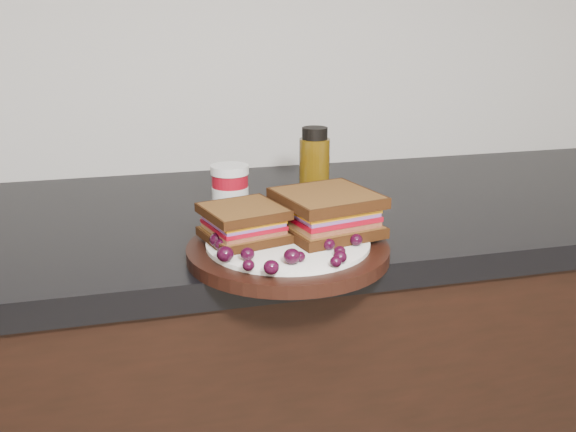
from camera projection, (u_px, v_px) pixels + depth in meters
name	position (u px, v px, depth m)	size (l,w,h in m)	color
countertop	(234.00, 221.00, 1.11)	(3.98, 0.60, 0.04)	black
plate	(288.00, 251.00, 0.89)	(0.28, 0.28, 0.02)	black
sandwich_left	(243.00, 223.00, 0.88)	(0.10, 0.10, 0.05)	brown
sandwich_right	(327.00, 213.00, 0.91)	(0.13, 0.13, 0.06)	brown
grape_0	(225.00, 254.00, 0.81)	(0.02, 0.02, 0.02)	black
grape_1	(247.00, 254.00, 0.81)	(0.02, 0.02, 0.02)	black
grape_2	(248.00, 265.00, 0.78)	(0.02, 0.02, 0.01)	black
grape_3	(271.00, 267.00, 0.77)	(0.02, 0.02, 0.02)	black
grape_4	(292.00, 256.00, 0.80)	(0.02, 0.02, 0.02)	black
grape_5	(300.00, 257.00, 0.81)	(0.01, 0.01, 0.01)	black
grape_6	(336.00, 262.00, 0.79)	(0.02, 0.02, 0.01)	black
grape_7	(340.00, 257.00, 0.80)	(0.02, 0.02, 0.02)	black
grape_8	(340.00, 251.00, 0.82)	(0.02, 0.02, 0.01)	black
grape_9	(329.00, 244.00, 0.85)	(0.02, 0.02, 0.02)	black
grape_10	(356.00, 240.00, 0.86)	(0.02, 0.02, 0.02)	black
grape_11	(345.00, 233.00, 0.89)	(0.02, 0.02, 0.02)	black
grape_12	(351.00, 232.00, 0.89)	(0.02, 0.02, 0.02)	black
grape_13	(333.00, 222.00, 0.94)	(0.02, 0.02, 0.02)	black
grape_14	(319.00, 220.00, 0.95)	(0.02, 0.02, 0.02)	black
grape_15	(255.00, 230.00, 0.90)	(0.02, 0.02, 0.02)	black
grape_16	(243.00, 230.00, 0.90)	(0.02, 0.02, 0.02)	black
grape_17	(240.00, 233.00, 0.89)	(0.02, 0.02, 0.02)	black
grape_18	(217.00, 240.00, 0.86)	(0.02, 0.02, 0.02)	black
grape_19	(221.00, 245.00, 0.85)	(0.02, 0.02, 0.02)	black
grape_20	(248.00, 233.00, 0.89)	(0.02, 0.02, 0.02)	black
grape_21	(247.00, 236.00, 0.88)	(0.02, 0.02, 0.02)	black
grape_22	(240.00, 241.00, 0.86)	(0.02, 0.02, 0.02)	black
condiment_jar	(230.00, 193.00, 1.04)	(0.06, 0.06, 0.09)	maroon
oil_bottle	(314.00, 169.00, 1.08)	(0.05, 0.05, 0.14)	#503708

